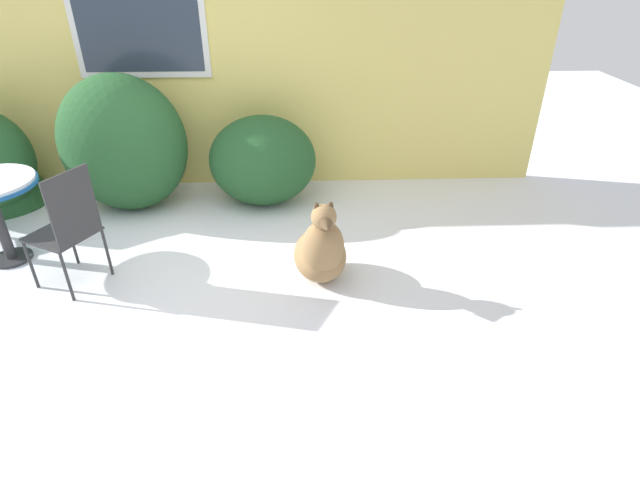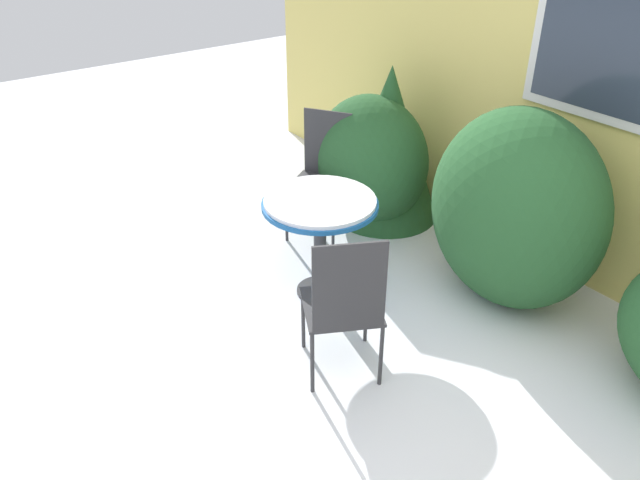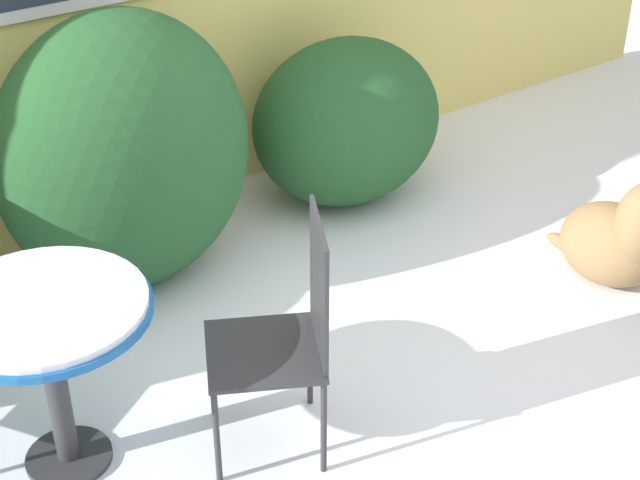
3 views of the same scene
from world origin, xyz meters
name	(u,v)px [view 1 (image 1 of 3)]	position (x,y,z in m)	size (l,w,h in m)	color
ground_plane	(135,295)	(0.00, 0.00, 0.00)	(16.00, 16.00, 0.00)	white
house_wall	(168,59)	(-0.02, 2.20, 1.37)	(8.00, 0.10, 2.75)	#E5D16B
shrub_middle	(124,144)	(-0.42, 1.58, 0.69)	(1.24, 0.92, 1.37)	#235128
shrub_right	(263,161)	(0.93, 1.65, 0.46)	(1.10, 0.89, 0.93)	#235128
patio_chair_far_side	(68,226)	(-0.46, 0.17, 0.53)	(0.59, 0.59, 0.99)	#2D2D30
dog	(321,251)	(1.47, 0.14, 0.28)	(0.48, 0.74, 0.77)	#937047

